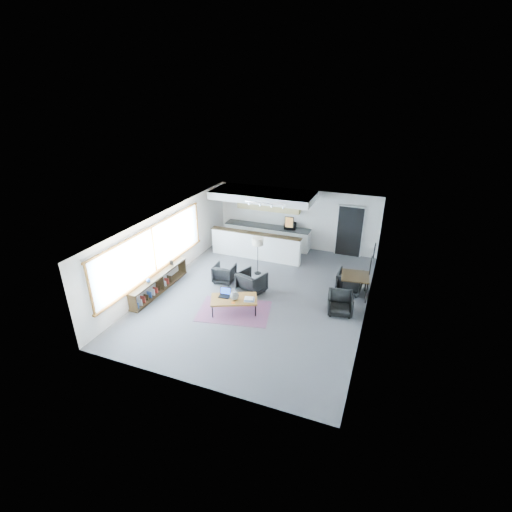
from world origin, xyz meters
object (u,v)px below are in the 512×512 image
(coffee_table, at_px, (234,299))
(armchair_right, at_px, (252,281))
(book_stack, at_px, (249,299))
(microwave, at_px, (290,225))
(dining_table, at_px, (355,277))
(dining_chair_near, at_px, (340,304))
(dining_chair_far, at_px, (349,282))
(ceramic_pot, at_px, (234,296))
(floor_lamp, at_px, (258,243))
(laptop, at_px, (225,294))
(armchair_left, at_px, (224,272))

(coffee_table, relative_size, armchair_right, 1.92)
(book_stack, distance_m, microwave, 5.38)
(armchair_right, xyz_separation_m, dining_table, (3.30, 1.04, 0.27))
(dining_table, bearing_deg, dining_chair_near, -101.29)
(book_stack, height_order, dining_chair_far, dining_chair_far)
(coffee_table, bearing_deg, armchair_right, 62.91)
(book_stack, xyz_separation_m, dining_chair_near, (2.63, 1.05, -0.19))
(ceramic_pot, xyz_separation_m, floor_lamp, (-0.29, 2.75, 0.67))
(coffee_table, bearing_deg, microwave, 63.68)
(coffee_table, distance_m, dining_table, 4.12)
(coffee_table, bearing_deg, floor_lamp, 70.98)
(coffee_table, bearing_deg, dining_chair_near, -4.48)
(coffee_table, xyz_separation_m, floor_lamp, (-0.24, 2.70, 0.84))
(coffee_table, distance_m, dining_chair_far, 4.10)
(coffee_table, relative_size, laptop, 4.24)
(ceramic_pot, distance_m, armchair_left, 2.11)
(armchair_right, relative_size, dining_table, 0.84)
(dining_chair_far, bearing_deg, laptop, 38.43)
(laptop, height_order, microwave, microwave)
(laptop, bearing_deg, book_stack, -6.87)
(book_stack, bearing_deg, ceramic_pot, -165.85)
(ceramic_pot, relative_size, dining_chair_near, 0.42)
(armchair_left, bearing_deg, dining_chair_near, 169.43)
(armchair_left, height_order, microwave, microwave)
(floor_lamp, distance_m, dining_chair_far, 3.55)
(coffee_table, relative_size, microwave, 3.31)
(coffee_table, height_order, microwave, microwave)
(ceramic_pot, relative_size, dining_chair_far, 0.39)
(dining_chair_near, height_order, microwave, microwave)
(ceramic_pot, relative_size, book_stack, 0.73)
(armchair_right, height_order, dining_table, armchair_right)
(microwave, bearing_deg, book_stack, -96.87)
(ceramic_pot, relative_size, armchair_left, 0.38)
(coffee_table, xyz_separation_m, laptop, (-0.33, 0.06, 0.11))
(armchair_right, bearing_deg, coffee_table, 106.47)
(armchair_right, bearing_deg, laptop, 91.76)
(armchair_left, distance_m, microwave, 4.03)
(coffee_table, height_order, dining_table, dining_table)
(armchair_left, height_order, dining_table, dining_table)
(coffee_table, distance_m, floor_lamp, 2.84)
(armchair_left, distance_m, floor_lamp, 1.64)
(ceramic_pot, xyz_separation_m, armchair_left, (-1.19, 1.73, -0.24))
(laptop, xyz_separation_m, armchair_left, (-0.80, 1.61, -0.17))
(dining_table, bearing_deg, floor_lamp, 174.59)
(floor_lamp, relative_size, dining_chair_far, 2.07)
(armchair_right, bearing_deg, dining_table, -143.04)
(armchair_right, distance_m, microwave, 4.14)
(laptop, bearing_deg, microwave, 77.45)
(coffee_table, xyz_separation_m, ceramic_pot, (0.05, -0.05, 0.17))
(coffee_table, height_order, book_stack, book_stack)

